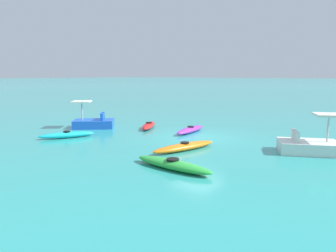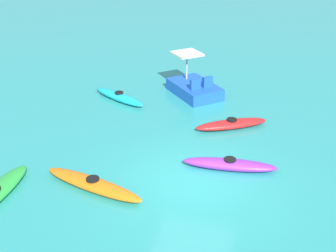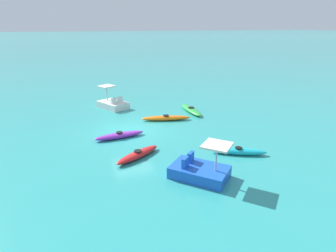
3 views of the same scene
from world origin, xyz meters
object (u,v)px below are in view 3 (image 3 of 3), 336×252
(kayak_cyan, at_px, (238,151))
(pedal_boat_blue, at_px, (200,170))
(kayak_purple, at_px, (119,135))
(pedal_boat_white, at_px, (113,104))
(kayak_green, at_px, (191,110))
(kayak_red, at_px, (138,154))
(kayak_orange, at_px, (166,118))

(kayak_cyan, distance_m, pedal_boat_blue, 3.22)
(kayak_purple, distance_m, pedal_boat_white, 6.57)
(pedal_boat_white, bearing_deg, kayak_green, 59.95)
(kayak_green, relative_size, pedal_boat_blue, 1.17)
(kayak_cyan, height_order, kayak_purple, same)
(kayak_green, relative_size, pedal_boat_white, 1.15)
(kayak_red, height_order, pedal_boat_white, pedal_boat_white)
(pedal_boat_blue, xyz_separation_m, pedal_boat_white, (-12.20, -1.74, 0.00))
(pedal_boat_blue, bearing_deg, kayak_green, 158.15)
(kayak_cyan, xyz_separation_m, kayak_orange, (-6.39, -1.67, -0.00))
(kayak_orange, bearing_deg, kayak_green, 116.83)
(kayak_orange, xyz_separation_m, pedal_boat_blue, (7.85, -1.19, 0.17))
(kayak_red, relative_size, kayak_purple, 0.90)
(kayak_orange, height_order, kayak_purple, same)
(kayak_red, bearing_deg, kayak_green, 137.89)
(kayak_cyan, xyz_separation_m, kayak_purple, (-4.21, -5.29, 0.00))
(kayak_cyan, relative_size, kayak_purple, 0.93)
(pedal_boat_blue, bearing_deg, kayak_cyan, 117.04)
(kayak_green, distance_m, pedal_boat_white, 6.23)
(kayak_purple, bearing_deg, kayak_orange, 121.04)
(kayak_purple, bearing_deg, kayak_green, 119.38)
(kayak_green, bearing_deg, pedal_boat_blue, -21.85)
(kayak_purple, xyz_separation_m, pedal_boat_white, (-6.53, 0.68, 0.17))
(kayak_cyan, xyz_separation_m, pedal_boat_white, (-10.74, -4.61, 0.17))
(kayak_orange, bearing_deg, kayak_purple, -58.96)
(kayak_purple, height_order, pedal_boat_blue, pedal_boat_blue)
(kayak_purple, distance_m, pedal_boat_blue, 6.17)
(kayak_cyan, distance_m, kayak_green, 7.67)
(kayak_orange, bearing_deg, pedal_boat_blue, -8.62)
(kayak_red, distance_m, pedal_boat_white, 9.41)
(kayak_orange, height_order, kayak_green, same)
(kayak_purple, bearing_deg, kayak_cyan, 51.49)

